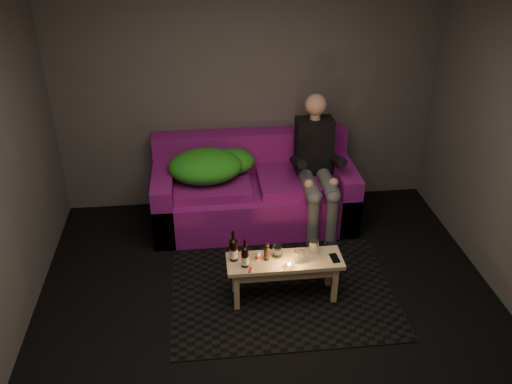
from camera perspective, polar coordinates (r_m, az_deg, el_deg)
floor at (r=4.45m, az=2.21°, el=-15.25°), size 4.50×4.50×0.00m
room at (r=3.92m, az=1.67°, el=7.15°), size 4.50×4.50×4.50m
rug at (r=4.87m, az=2.83°, el=-10.50°), size 1.96×1.43×0.01m
sofa at (r=5.71m, az=-0.27°, el=-0.02°), size 2.06×0.93×0.89m
green_blanket at (r=5.52m, az=-4.88°, el=2.82°), size 0.91×0.62×0.31m
person at (r=5.47m, az=6.38°, el=3.05°), size 0.37×0.86×1.38m
coffee_table at (r=4.63m, az=3.02°, el=-7.82°), size 0.98×0.31×0.40m
beer_bottle_a at (r=4.52m, az=-2.39°, el=-6.07°), size 0.07×0.07×0.28m
beer_bottle_b at (r=4.46m, az=-1.17°, el=-6.81°), size 0.07×0.07×0.26m
salt_shaker at (r=4.56m, az=0.18°, el=-6.71°), size 0.05×0.05×0.08m
pepper_mill at (r=4.55m, az=1.11°, el=-6.46°), size 0.06×0.06×0.13m
tumbler_back at (r=4.60m, az=2.27°, el=-6.25°), size 0.11×0.11×0.10m
tealight at (r=4.49m, az=3.53°, el=-7.69°), size 0.05×0.05×0.04m
tumbler_front at (r=4.54m, az=4.56°, el=-6.79°), size 0.10×0.10×0.10m
steel_cup at (r=4.66m, az=6.09°, el=-5.73°), size 0.09×0.09×0.12m
smartphone at (r=4.64m, az=8.28°, el=-6.90°), size 0.07×0.14×0.01m
red_lighter at (r=4.46m, az=-0.62°, el=-8.19°), size 0.04×0.07×0.01m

